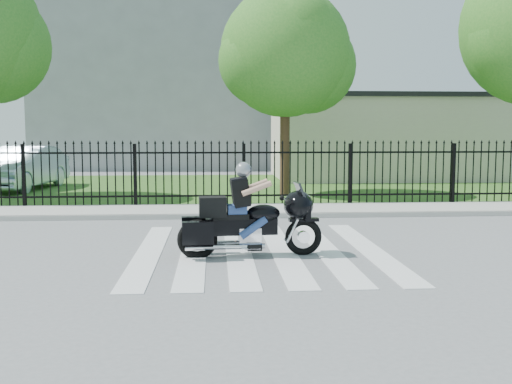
{
  "coord_description": "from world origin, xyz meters",
  "views": [
    {
      "loc": [
        -0.82,
        -10.62,
        2.2
      ],
      "look_at": [
        -0.03,
        0.72,
        1.0
      ],
      "focal_mm": 42.0,
      "sensor_mm": 36.0,
      "label": 1
    }
  ],
  "objects": [
    {
      "name": "motorcycle_rider",
      "position": [
        -0.27,
        -0.41,
        0.69
      ],
      "size": [
        2.54,
        0.85,
        1.68
      ],
      "rotation": [
        0.0,
        0.0,
        0.06
      ],
      "color": "black",
      "rests_on": "ground"
    },
    {
      "name": "sidewalk",
      "position": [
        0.0,
        5.0,
        0.06
      ],
      "size": [
        40.0,
        2.0,
        0.12
      ],
      "primitive_type": "cube",
      "color": "#ADAAA3",
      "rests_on": "ground"
    },
    {
      "name": "building_low",
      "position": [
        7.0,
        16.0,
        1.75
      ],
      "size": [
        10.0,
        6.0,
        3.5
      ],
      "primitive_type": "cube",
      "color": "beige",
      "rests_on": "ground"
    },
    {
      "name": "parked_car",
      "position": [
        -7.75,
        11.53,
        0.8
      ],
      "size": [
        2.33,
        4.95,
        1.57
      ],
      "primitive_type": "imported",
      "rotation": [
        0.0,
        0.0,
        -0.15
      ],
      "color": "silver",
      "rests_on": "grass_strip"
    },
    {
      "name": "ground",
      "position": [
        0.0,
        0.0,
        0.0
      ],
      "size": [
        120.0,
        120.0,
        0.0
      ],
      "primitive_type": "plane",
      "color": "slate",
      "rests_on": "ground"
    },
    {
      "name": "grass_strip",
      "position": [
        0.0,
        12.0,
        0.01
      ],
      "size": [
        40.0,
        12.0,
        0.02
      ],
      "primitive_type": "cube",
      "color": "#275A1E",
      "rests_on": "ground"
    },
    {
      "name": "building_low_roof",
      "position": [
        7.0,
        16.0,
        3.6
      ],
      "size": [
        10.2,
        6.2,
        0.2
      ],
      "primitive_type": "cube",
      "color": "black",
      "rests_on": "building_low"
    },
    {
      "name": "tree_mid",
      "position": [
        1.5,
        9.0,
        4.67
      ],
      "size": [
        4.2,
        4.2,
        6.78
      ],
      "color": "#382316",
      "rests_on": "ground"
    },
    {
      "name": "crosswalk",
      "position": [
        0.0,
        0.0,
        0.01
      ],
      "size": [
        5.0,
        5.5,
        0.01
      ],
      "primitive_type": null,
      "color": "silver",
      "rests_on": "ground"
    },
    {
      "name": "curb",
      "position": [
        0.0,
        4.0,
        0.06
      ],
      "size": [
        40.0,
        0.12,
        0.12
      ],
      "primitive_type": "cube",
      "color": "#ADAAA3",
      "rests_on": "ground"
    },
    {
      "name": "building_tall",
      "position": [
        -3.0,
        26.0,
        6.0
      ],
      "size": [
        15.0,
        10.0,
        12.0
      ],
      "primitive_type": "cube",
      "color": "#96989E",
      "rests_on": "ground"
    },
    {
      "name": "iron_fence",
      "position": [
        0.0,
        6.0,
        0.9
      ],
      "size": [
        26.0,
        0.04,
        1.8
      ],
      "color": "black",
      "rests_on": "ground"
    }
  ]
}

